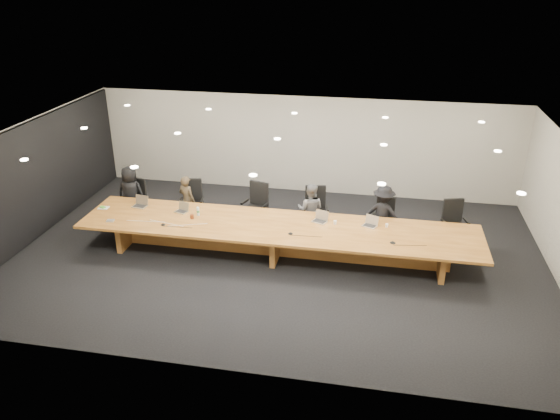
% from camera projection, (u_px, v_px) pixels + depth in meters
% --- Properties ---
extents(ground, '(12.00, 12.00, 0.00)m').
position_uv_depth(ground, '(278.00, 255.00, 12.56)').
color(ground, black).
rests_on(ground, ground).
extents(back_wall, '(12.00, 0.02, 2.80)m').
position_uv_depth(back_wall, '(304.00, 145.00, 15.56)').
color(back_wall, silver).
rests_on(back_wall, ground).
extents(left_wall_panel, '(0.08, 7.84, 2.74)m').
position_uv_depth(left_wall_panel, '(33.00, 182.00, 13.01)').
color(left_wall_panel, black).
rests_on(left_wall_panel, ground).
extents(conference_table, '(9.00, 1.80, 0.75)m').
position_uv_depth(conference_table, '(278.00, 235.00, 12.34)').
color(conference_table, brown).
rests_on(conference_table, ground).
extents(chair_far_left, '(0.66, 0.66, 1.08)m').
position_uv_depth(chair_far_left, '(134.00, 199.00, 14.15)').
color(chair_far_left, black).
rests_on(chair_far_left, ground).
extents(chair_left, '(0.68, 0.68, 1.18)m').
position_uv_depth(chair_left, '(191.00, 203.00, 13.83)').
color(chair_left, black).
rests_on(chair_left, ground).
extents(chair_mid_left, '(0.76, 0.76, 1.21)m').
position_uv_depth(chair_mid_left, '(255.00, 206.00, 13.57)').
color(chair_mid_left, black).
rests_on(chair_mid_left, ground).
extents(chair_mid_right, '(0.71, 0.71, 1.20)m').
position_uv_depth(chair_mid_right, '(316.00, 211.00, 13.33)').
color(chair_mid_right, black).
rests_on(chair_mid_right, ground).
extents(chair_right, '(0.64, 0.64, 1.06)m').
position_uv_depth(chair_right, '(383.00, 219.00, 13.06)').
color(chair_right, black).
rests_on(chair_right, ground).
extents(chair_far_right, '(0.72, 0.72, 1.15)m').
position_uv_depth(chair_far_right, '(455.00, 224.00, 12.71)').
color(chair_far_right, black).
rests_on(chair_far_right, ground).
extents(person_a, '(0.73, 0.49, 1.47)m').
position_uv_depth(person_a, '(131.00, 194.00, 13.99)').
color(person_a, black).
rests_on(person_a, ground).
extents(person_b, '(0.56, 0.47, 1.32)m').
position_uv_depth(person_b, '(187.00, 201.00, 13.76)').
color(person_b, '#382D1E').
rests_on(person_b, ground).
extents(person_c, '(0.69, 0.56, 1.33)m').
position_uv_depth(person_c, '(310.00, 210.00, 13.24)').
color(person_c, slate).
rests_on(person_c, ground).
extents(person_d, '(1.01, 0.72, 1.42)m').
position_uv_depth(person_d, '(383.00, 214.00, 12.90)').
color(person_d, black).
rests_on(person_d, ground).
extents(laptop_a, '(0.37, 0.29, 0.26)m').
position_uv_depth(laptop_a, '(139.00, 202.00, 13.14)').
color(laptop_a, tan).
rests_on(laptop_a, conference_table).
extents(laptop_b, '(0.34, 0.30, 0.23)m').
position_uv_depth(laptop_b, '(181.00, 208.00, 12.87)').
color(laptop_b, '#BBB08E').
rests_on(laptop_b, conference_table).
extents(laptop_d, '(0.39, 0.34, 0.25)m').
position_uv_depth(laptop_d, '(320.00, 217.00, 12.37)').
color(laptop_d, '#BAA88E').
rests_on(laptop_d, conference_table).
extents(laptop_e, '(0.37, 0.32, 0.24)m').
position_uv_depth(laptop_e, '(370.00, 221.00, 12.16)').
color(laptop_e, '#C7B298').
rests_on(laptop_e, conference_table).
extents(water_bottle, '(0.07, 0.07, 0.20)m').
position_uv_depth(water_bottle, '(198.00, 211.00, 12.71)').
color(water_bottle, silver).
rests_on(water_bottle, conference_table).
extents(amber_mug, '(0.11, 0.11, 0.10)m').
position_uv_depth(amber_mug, '(192.00, 217.00, 12.56)').
color(amber_mug, maroon).
rests_on(amber_mug, conference_table).
extents(paper_cup_near, '(0.08, 0.08, 0.09)m').
position_uv_depth(paper_cup_near, '(335.00, 222.00, 12.29)').
color(paper_cup_near, silver).
rests_on(paper_cup_near, conference_table).
extents(paper_cup_far, '(0.07, 0.07, 0.08)m').
position_uv_depth(paper_cup_far, '(387.00, 226.00, 12.16)').
color(paper_cup_far, silver).
rests_on(paper_cup_far, conference_table).
extents(notepad, '(0.25, 0.21, 0.01)m').
position_uv_depth(notepad, '(104.00, 208.00, 13.12)').
color(notepad, silver).
rests_on(notepad, conference_table).
extents(lime_gadget, '(0.17, 0.14, 0.02)m').
position_uv_depth(lime_gadget, '(103.00, 207.00, 13.11)').
color(lime_gadget, green).
rests_on(lime_gadget, notepad).
extents(av_box, '(0.19, 0.15, 0.03)m').
position_uv_depth(av_box, '(110.00, 221.00, 12.45)').
color(av_box, silver).
rests_on(av_box, conference_table).
extents(mic_left, '(0.14, 0.14, 0.03)m').
position_uv_depth(mic_left, '(163.00, 224.00, 12.27)').
color(mic_left, black).
rests_on(mic_left, conference_table).
extents(mic_center, '(0.14, 0.14, 0.03)m').
position_uv_depth(mic_center, '(290.00, 233.00, 11.87)').
color(mic_center, black).
rests_on(mic_center, conference_table).
extents(mic_right, '(0.16, 0.16, 0.03)m').
position_uv_depth(mic_right, '(393.00, 242.00, 11.48)').
color(mic_right, black).
rests_on(mic_right, conference_table).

